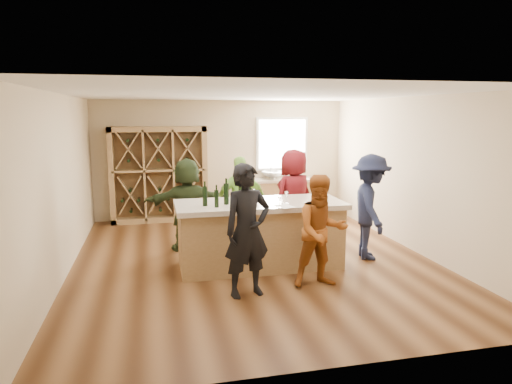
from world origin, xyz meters
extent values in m
cube|color=brown|center=(0.00, 0.00, -0.05)|extent=(6.00, 7.00, 0.10)
cube|color=white|center=(0.00, 0.00, 2.85)|extent=(6.00, 7.00, 0.10)
cube|color=beige|center=(0.00, 3.55, 1.40)|extent=(6.00, 0.10, 2.80)
cube|color=beige|center=(0.00, -3.55, 1.40)|extent=(6.00, 0.10, 2.80)
cube|color=beige|center=(-3.05, 0.00, 1.40)|extent=(0.10, 7.00, 2.80)
cube|color=beige|center=(3.05, 0.00, 1.40)|extent=(0.10, 7.00, 2.80)
cube|color=white|center=(1.50, 3.47, 1.75)|extent=(1.30, 0.06, 1.30)
cube|color=white|center=(1.50, 3.44, 1.75)|extent=(1.18, 0.01, 1.18)
cube|color=#9A774A|center=(-1.50, 3.27, 1.10)|extent=(2.20, 0.45, 2.20)
cube|color=#9A774A|center=(1.40, 3.20, 0.43)|extent=(1.60, 0.58, 0.86)
cube|color=#C1B29F|center=(1.40, 3.20, 0.89)|extent=(1.70, 0.62, 0.06)
imported|color=silver|center=(1.20, 3.20, 1.01)|extent=(0.54, 0.54, 0.19)
cylinder|color=silver|center=(1.20, 3.38, 1.07)|extent=(0.02, 0.02, 0.30)
cube|color=#9A774A|center=(0.04, -0.34, 0.50)|extent=(2.60, 1.00, 1.00)
cube|color=#C1B29F|center=(0.04, -0.34, 1.04)|extent=(2.72, 1.12, 0.08)
cylinder|color=black|center=(-0.86, -0.45, 1.23)|extent=(0.08, 0.08, 0.31)
cylinder|color=black|center=(-0.70, -0.60, 1.21)|extent=(0.07, 0.07, 0.27)
cylinder|color=black|center=(-0.52, -0.41, 1.25)|extent=(0.09, 0.09, 0.33)
cylinder|color=black|center=(-0.32, -0.59, 1.24)|extent=(0.09, 0.09, 0.32)
cylinder|color=black|center=(-0.16, -0.51, 1.21)|extent=(0.08, 0.08, 0.27)
cone|color=white|center=(-0.21, -0.78, 1.17)|extent=(0.09, 0.09, 0.19)
cone|color=white|center=(0.23, -0.84, 1.16)|extent=(0.08, 0.08, 0.17)
cone|color=white|center=(0.79, -0.80, 1.18)|extent=(0.09, 0.09, 0.20)
cone|color=white|center=(0.43, -0.53, 1.18)|extent=(0.08, 0.08, 0.20)
cone|color=white|center=(1.02, -0.62, 1.16)|extent=(0.06, 0.06, 0.16)
cube|color=white|center=(-0.30, -0.74, 1.08)|extent=(0.28, 0.35, 0.00)
cube|color=white|center=(0.34, -0.77, 1.08)|extent=(0.31, 0.36, 0.00)
cube|color=white|center=(0.84, -0.69, 1.08)|extent=(0.26, 0.34, 0.00)
imported|color=black|center=(-0.41, -1.49, 0.92)|extent=(0.77, 0.64, 1.84)
imported|color=#994C19|center=(0.71, -1.39, 0.82)|extent=(0.81, 0.45, 1.64)
imported|color=#191E38|center=(2.00, -0.34, 0.91)|extent=(0.81, 1.27, 1.82)
imported|color=#8CC64C|center=(-0.04, 0.81, 0.86)|extent=(1.02, 0.55, 1.72)
imported|color=#590F14|center=(0.98, 0.80, 0.91)|extent=(1.06, 0.92, 1.83)
imported|color=#263319|center=(-1.04, 0.88, 0.85)|extent=(1.60, 0.61, 1.71)
cone|color=white|center=(-0.01, -0.14, 1.17)|extent=(0.07, 0.07, 0.18)
camera|label=1|loc=(-1.62, -7.39, 2.50)|focal=32.00mm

